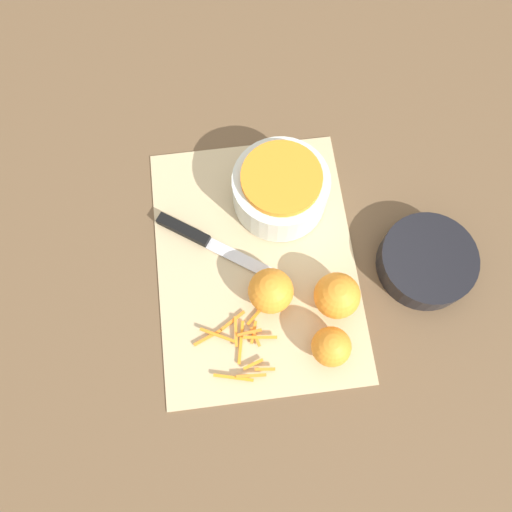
% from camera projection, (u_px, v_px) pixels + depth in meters
% --- Properties ---
extents(ground_plane, '(4.00, 4.00, 0.00)m').
position_uv_depth(ground_plane, '(256.00, 262.00, 0.90)').
color(ground_plane, brown).
extents(cutting_board, '(0.48, 0.35, 0.01)m').
position_uv_depth(cutting_board, '(256.00, 262.00, 0.89)').
color(cutting_board, '#CCB284').
rests_on(cutting_board, ground_plane).
extents(bowl_speckled, '(0.17, 0.17, 0.09)m').
position_uv_depth(bowl_speckled, '(280.00, 188.00, 0.89)').
color(bowl_speckled, silver).
rests_on(bowl_speckled, cutting_board).
extents(bowl_dark, '(0.17, 0.17, 0.05)m').
position_uv_depth(bowl_dark, '(426.00, 261.00, 0.87)').
color(bowl_dark, black).
rests_on(bowl_dark, ground_plane).
extents(knife, '(0.17, 0.23, 0.02)m').
position_uv_depth(knife, '(199.00, 237.00, 0.90)').
color(knife, black).
rests_on(knife, cutting_board).
extents(orange_left, '(0.07, 0.07, 0.07)m').
position_uv_depth(orange_left, '(331.00, 347.00, 0.81)').
color(orange_left, orange).
rests_on(orange_left, cutting_board).
extents(orange_right, '(0.08, 0.08, 0.08)m').
position_uv_depth(orange_right, '(337.00, 296.00, 0.83)').
color(orange_right, orange).
rests_on(orange_right, cutting_board).
extents(orange_back, '(0.08, 0.08, 0.08)m').
position_uv_depth(orange_back, '(271.00, 291.00, 0.83)').
color(orange_back, orange).
rests_on(orange_back, cutting_board).
extents(peel_pile, '(0.13, 0.14, 0.01)m').
position_uv_depth(peel_pile, '(242.00, 343.00, 0.84)').
color(peel_pile, orange).
rests_on(peel_pile, cutting_board).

